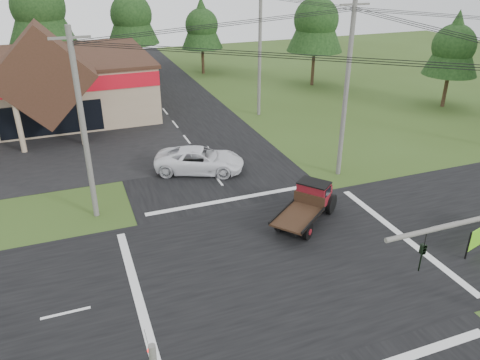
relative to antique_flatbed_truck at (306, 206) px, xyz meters
name	(u,v)px	position (x,y,z in m)	size (l,w,h in m)	color
ground	(282,263)	(-2.82, -3.04, -1.06)	(120.00, 120.00, 0.00)	#334819
road_ns	(282,263)	(-2.82, -3.04, -1.05)	(12.00, 120.00, 0.02)	black
road_ew	(282,263)	(-2.82, -3.04, -1.05)	(120.00, 12.00, 0.02)	black
utility_pole_nw	(83,126)	(-10.82, 4.96, 4.33)	(2.00, 0.30, 10.50)	#595651
utility_pole_ne	(346,89)	(5.18, 4.96, 4.83)	(2.00, 0.30, 11.50)	#595651
utility_pole_n	(260,52)	(5.18, 18.96, 4.68)	(2.00, 0.30, 11.20)	#595651
tree_row_c	(37,4)	(-12.82, 37.96, 7.66)	(7.28, 7.28, 13.13)	#332316
tree_row_d	(131,13)	(-2.82, 38.96, 6.32)	(6.16, 6.16, 11.11)	#332316
tree_row_e	(202,23)	(5.18, 36.96, 4.97)	(5.04, 5.04, 9.09)	#332316
tree_side_ne	(316,18)	(15.18, 26.96, 6.32)	(6.16, 6.16, 11.11)	#332316
tree_side_e_near	(454,44)	(23.18, 14.96, 4.97)	(5.04, 5.04, 9.09)	#332316
antique_flatbed_truck	(306,206)	(0.00, 0.00, 0.00)	(1.93, 5.07, 2.12)	maroon
white_pickup	(200,160)	(-3.53, 8.69, -0.22)	(2.78, 6.03, 1.67)	white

